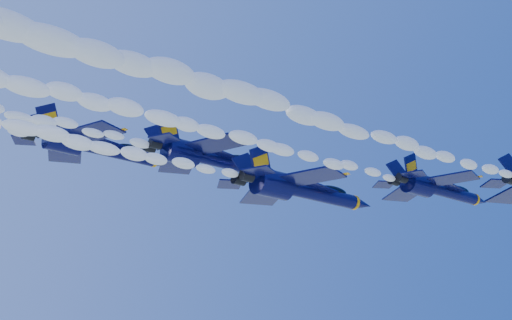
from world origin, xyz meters
TOP-DOWN VIEW (x-y plane):
  - smoke_trail_jet_lead at (-25.10, -14.93)m, footprint 62.14×2.31m
  - jet_second at (9.96, -2.54)m, footprint 15.83×12.99m
  - smoke_trail_jet_second at (-27.88, -2.54)m, footprint 62.14×2.14m
  - jet_third at (-3.07, 6.07)m, footprint 19.62×16.10m
  - jet_fourth at (-9.57, 15.06)m, footprint 19.06×15.63m
  - jet_fifth at (-20.92, 22.78)m, footprint 19.17×15.73m

SIDE VIEW (x-z plane):
  - smoke_trail_jet_lead at x=-25.10m, z-range 148.96..151.04m
  - smoke_trail_jet_second at x=-27.88m, z-range 151.61..153.54m
  - jet_third at x=-3.07m, z-range 149.10..156.39m
  - jet_second at x=9.96m, z-range 150.12..156.00m
  - jet_fourth at x=-9.57m, z-range 154.27..161.36m
  - jet_fifth at x=-20.92m, z-range 155.54..162.66m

